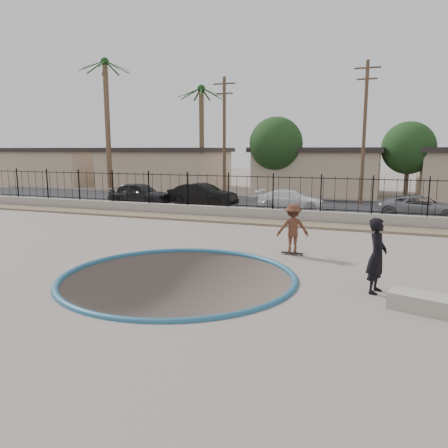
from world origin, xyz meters
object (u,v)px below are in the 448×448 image
skater (293,231)px  skateboard (292,253)px  videographer (377,256)px  car_c (291,200)px  car_d (422,207)px  concrete_ledge (426,303)px  car_b (203,195)px  car_a (140,194)px

skater → skateboard: (-0.00, -0.00, -0.82)m
videographer → car_c: videographer is taller
car_c → car_d: bearing=-98.1°
skateboard → car_d: bearing=66.0°
car_c → skateboard: bearing=-167.7°
videographer → skateboard: bearing=53.5°
car_c → car_d: (7.34, -1.07, 0.01)m
concrete_ledge → car_b: bearing=128.5°
videographer → car_c: size_ratio=0.47×
videographer → concrete_ledge: bearing=-119.5°
skater → car_d: size_ratio=0.39×
car_a → videographer: bearing=-129.4°
skater → car_c: size_ratio=0.41×
videographer → car_d: (1.97, 13.83, -0.34)m
car_a → car_c: car_a is taller
videographer → car_b: (-11.15, 14.42, -0.21)m
skateboard → car_d: size_ratio=0.18×
skater → skateboard: size_ratio=2.20×
skateboard → videographer: videographer is taller
skater → skateboard: skater is taller
skater → skateboard: bearing=53.1°
skater → car_a: 16.40m
skater → car_c: (-2.45, 11.49, -0.22)m
car_a → skater: bearing=-127.3°
skateboard → car_b: (-8.23, 11.01, 0.73)m
concrete_ledge → car_b: 19.77m
skateboard → car_b: 13.76m
videographer → concrete_ledge: size_ratio=1.24×
skater → car_a: bearing=-58.1°
skater → concrete_ledge: size_ratio=1.09×
car_b → car_d: size_ratio=1.02×
car_c → car_d: 7.42m
skateboard → videographer: size_ratio=0.40×
concrete_ledge → car_b: size_ratio=0.35×
concrete_ledge → car_d: 14.91m
car_c → videographer: bearing=-160.0°
car_b → car_d: 13.14m
videographer → car_d: bearing=4.9°
skateboard → car_c: 11.76m
concrete_ledge → car_a: car_a is taller
skateboard → car_c: size_ratio=0.19×
car_a → car_d: bearing=-87.8°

